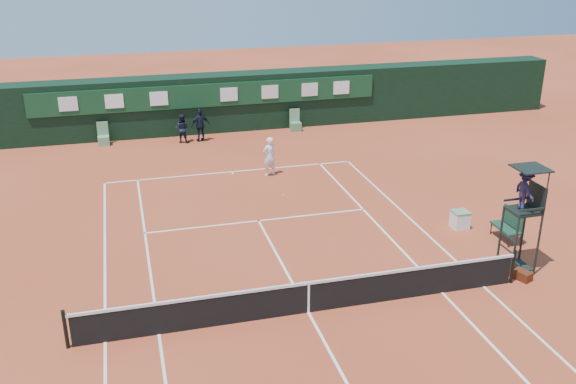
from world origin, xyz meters
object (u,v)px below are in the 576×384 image
object	(u,v)px
player_bench	(510,224)
cooler	(460,219)
player	(269,156)
umpire_chair	(525,198)
tennis_net	(308,297)

from	to	relation	value
player_bench	cooler	bearing A→B (deg)	131.21
cooler	player	bearing A→B (deg)	126.91
umpire_chair	player_bench	size ratio (longest dim) A/B	2.85
tennis_net	player_bench	bearing A→B (deg)	18.40
tennis_net	umpire_chair	bearing A→B (deg)	5.40
umpire_chair	player	distance (m)	11.83
tennis_net	player_bench	distance (m)	8.43
tennis_net	player_bench	size ratio (longest dim) A/B	10.75
tennis_net	player	world-z (taller)	player
umpire_chair	cooler	xyz separation A→B (m)	(-0.10, 3.30, -2.13)
player	umpire_chair	bearing A→B (deg)	98.20
tennis_net	player_bench	xyz separation A→B (m)	(8.00, 2.66, 0.09)
player_bench	player	bearing A→B (deg)	127.61
tennis_net	player	distance (m)	11.16
umpire_chair	player	size ratio (longest dim) A/B	1.97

